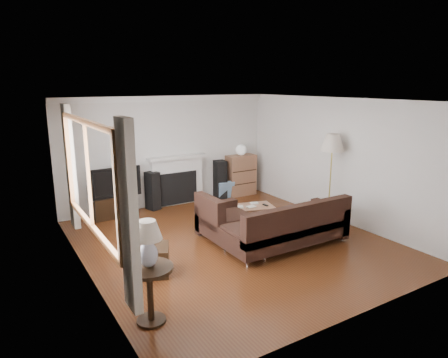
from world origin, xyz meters
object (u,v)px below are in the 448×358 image
side_table (150,294)px  floor_lamp (330,179)px  coffee_table (249,215)px  bookshelf (241,175)px  sectional_sofa (286,225)px  tv_stand (115,206)px

side_table → floor_lamp: bearing=18.1°
coffee_table → bookshelf: bearing=75.6°
bookshelf → coffee_table: size_ratio=1.04×
sectional_sofa → side_table: sectional_sofa is taller
floor_lamp → bookshelf: bearing=97.8°
tv_stand → bookshelf: (3.24, 0.03, 0.28)m
sectional_sofa → floor_lamp: bearing=18.2°
sectional_sofa → floor_lamp: 1.69m
coffee_table → side_table: 3.64m
coffee_table → floor_lamp: size_ratio=0.54×
tv_stand → sectional_sofa: 3.76m
bookshelf → side_table: bookshelf is taller
bookshelf → floor_lamp: 2.72m
coffee_table → side_table: side_table is taller
coffee_table → floor_lamp: floor_lamp is taller
tv_stand → coffee_table: tv_stand is taller
bookshelf → sectional_sofa: (-1.17, -3.17, -0.12)m
sectional_sofa → floor_lamp: floor_lamp is taller
tv_stand → coffee_table: size_ratio=0.93×
bookshelf → side_table: size_ratio=1.44×
bookshelf → tv_stand: bearing=-179.5°
sectional_sofa → floor_lamp: (1.53, 0.50, 0.51)m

